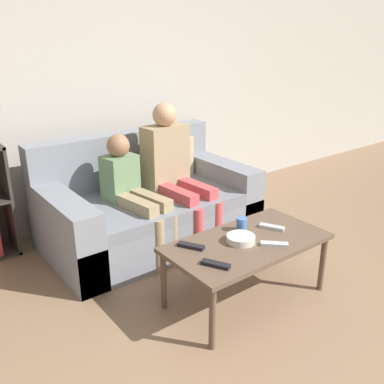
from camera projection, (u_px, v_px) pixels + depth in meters
name	position (u px, v px, depth m)	size (l,w,h in m)	color
wall_back	(96.00, 79.00, 3.75)	(12.00, 0.06, 2.60)	#B7B2A8
couch	(148.00, 207.00, 3.65)	(1.72, 1.00, 0.87)	gray
coffee_table	(247.00, 247.00, 2.76)	(1.06, 0.57, 0.43)	brown
person_adult	(172.00, 164.00, 3.55)	(0.39, 0.69, 1.15)	#C6474C
person_child	(132.00, 189.00, 3.32)	(0.34, 0.70, 0.95)	#9E8966
cup_near	(242.00, 224.00, 2.87)	(0.07, 0.07, 0.09)	#3D70B2
tv_remote_0	(274.00, 244.00, 2.67)	(0.15, 0.15, 0.02)	#B7B7BC
tv_remote_1	(191.00, 246.00, 2.65)	(0.13, 0.17, 0.02)	black
tv_remote_2	(216.00, 264.00, 2.44)	(0.12, 0.17, 0.02)	black
tv_remote_3	(272.00, 227.00, 2.91)	(0.12, 0.17, 0.02)	#B7B7BC
snack_bowl	(241.00, 239.00, 2.72)	(0.18, 0.18, 0.05)	beige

